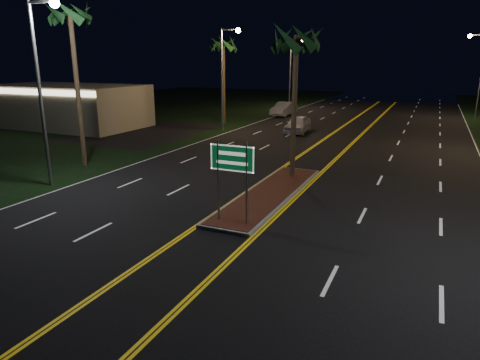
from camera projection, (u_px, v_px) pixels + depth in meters
The scene contains 14 objects.
ground at pixel (197, 253), 14.38m from camera, with size 120.00×120.00×0.00m, color black.
grass_left at pixel (76, 118), 48.19m from camera, with size 40.00×110.00×0.01m, color black.
median_island at pixel (270, 194), 20.51m from camera, with size 2.25×10.25×0.17m.
highway_sign at pixel (232, 166), 16.19m from camera, with size 1.80×0.08×3.20m.
commercial_building at pixel (66, 106), 41.67m from camera, with size 15.00×8.12×4.00m.
streetlight_left_near at pixel (43, 73), 20.57m from camera, with size 1.91×0.44×9.00m.
streetlight_left_mid at pixel (226, 67), 38.13m from camera, with size 1.91×0.44×9.00m.
streetlight_left_far at pixel (293, 65), 55.69m from camera, with size 1.91×0.44×9.00m.
streetlight_right_far at pixel (479, 66), 45.55m from camera, with size 1.91×0.44×9.00m.
palm_median at pixel (296, 40), 21.64m from camera, with size 2.40×2.40×8.30m.
palm_left_near at pixel (70, 16), 24.01m from camera, with size 2.40×2.40×9.80m.
palm_left_far at pixel (223, 45), 41.94m from camera, with size 2.40×2.40×8.80m.
car_near at pixel (298, 123), 38.17m from camera, with size 2.28×5.32×1.77m, color silver.
car_far at pixel (284, 108), 50.02m from camera, with size 2.34×5.47×1.82m, color silver.
Camera 1 is at (6.73, -11.43, 6.25)m, focal length 32.00 mm.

